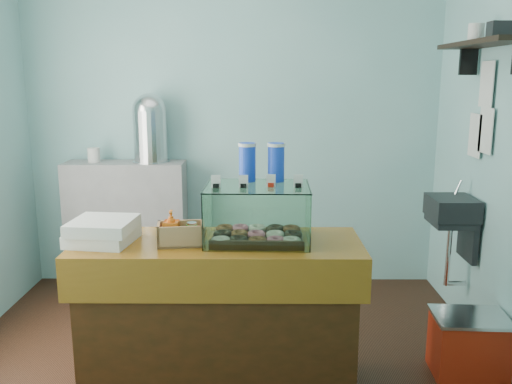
{
  "coord_description": "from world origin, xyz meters",
  "views": [
    {
      "loc": [
        0.23,
        -3.14,
        1.8
      ],
      "look_at": [
        0.21,
        -0.15,
        1.16
      ],
      "focal_mm": 38.0,
      "sensor_mm": 36.0,
      "label": 1
    }
  ],
  "objects_px": {
    "counter": "(219,315)",
    "coffee_urn": "(150,126)",
    "red_cooler": "(468,345)",
    "display_case": "(258,210)"
  },
  "relations": [
    {
      "from": "coffee_urn",
      "to": "red_cooler",
      "type": "relative_size",
      "value": 1.25
    },
    {
      "from": "counter",
      "to": "coffee_urn",
      "type": "xyz_separation_m",
      "value": [
        -0.67,
        1.58,
        0.94
      ]
    },
    {
      "from": "display_case",
      "to": "counter",
      "type": "bearing_deg",
      "value": -164.96
    },
    {
      "from": "counter",
      "to": "display_case",
      "type": "distance_m",
      "value": 0.65
    },
    {
      "from": "counter",
      "to": "display_case",
      "type": "height_order",
      "value": "display_case"
    },
    {
      "from": "counter",
      "to": "display_case",
      "type": "relative_size",
      "value": 2.74
    },
    {
      "from": "coffee_urn",
      "to": "counter",
      "type": "bearing_deg",
      "value": -66.97
    },
    {
      "from": "coffee_urn",
      "to": "red_cooler",
      "type": "bearing_deg",
      "value": -33.09
    },
    {
      "from": "coffee_urn",
      "to": "red_cooler",
      "type": "height_order",
      "value": "coffee_urn"
    },
    {
      "from": "counter",
      "to": "red_cooler",
      "type": "distance_m",
      "value": 1.54
    }
  ]
}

